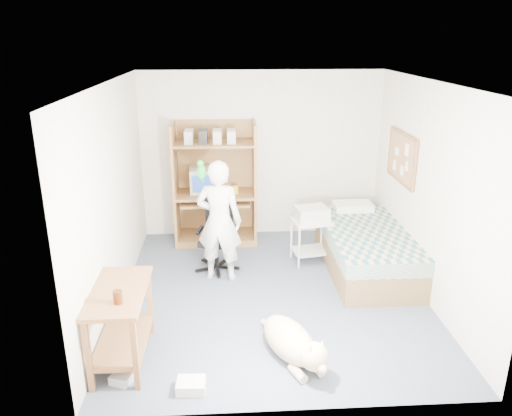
{
  "coord_description": "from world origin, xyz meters",
  "views": [
    {
      "loc": [
        -0.52,
        -5.36,
        2.99
      ],
      "look_at": [
        -0.19,
        0.16,
        1.05
      ],
      "focal_mm": 35.0,
      "sensor_mm": 36.0,
      "label": 1
    }
  ],
  "objects_px": {
    "person": "(219,221)",
    "printer_cart": "(311,234)",
    "bed": "(366,248)",
    "side_desk": "(121,314)",
    "computer_hutch": "(215,188)",
    "dog": "(293,342)",
    "office_chair": "(217,244)"
  },
  "relations": [
    {
      "from": "person",
      "to": "printer_cart",
      "type": "distance_m",
      "value": 1.36
    },
    {
      "from": "bed",
      "to": "printer_cart",
      "type": "xyz_separation_m",
      "value": [
        -0.69,
        0.27,
        0.11
      ]
    },
    {
      "from": "printer_cart",
      "to": "person",
      "type": "bearing_deg",
      "value": -171.2
    },
    {
      "from": "side_desk",
      "to": "person",
      "type": "xyz_separation_m",
      "value": [
        0.92,
        1.66,
        0.29
      ]
    },
    {
      "from": "side_desk",
      "to": "computer_hutch",
      "type": "bearing_deg",
      "value": 73.86
    },
    {
      "from": "dog",
      "to": "printer_cart",
      "type": "relative_size",
      "value": 1.79
    },
    {
      "from": "computer_hutch",
      "to": "dog",
      "type": "xyz_separation_m",
      "value": [
        0.77,
        -3.04,
        -0.63
      ]
    },
    {
      "from": "computer_hutch",
      "to": "bed",
      "type": "height_order",
      "value": "computer_hutch"
    },
    {
      "from": "side_desk",
      "to": "dog",
      "type": "distance_m",
      "value": 1.66
    },
    {
      "from": "side_desk",
      "to": "office_chair",
      "type": "height_order",
      "value": "office_chair"
    },
    {
      "from": "printer_cart",
      "to": "bed",
      "type": "bearing_deg",
      "value": -31.9
    },
    {
      "from": "dog",
      "to": "printer_cart",
      "type": "bearing_deg",
      "value": 52.52
    },
    {
      "from": "computer_hutch",
      "to": "dog",
      "type": "relative_size",
      "value": 1.65
    },
    {
      "from": "side_desk",
      "to": "printer_cart",
      "type": "height_order",
      "value": "side_desk"
    },
    {
      "from": "dog",
      "to": "printer_cart",
      "type": "distance_m",
      "value": 2.26
    },
    {
      "from": "computer_hutch",
      "to": "office_chair",
      "type": "xyz_separation_m",
      "value": [
        0.03,
        -0.98,
        -0.49
      ]
    },
    {
      "from": "computer_hutch",
      "to": "bed",
      "type": "bearing_deg",
      "value": -29.29
    },
    {
      "from": "bed",
      "to": "dog",
      "type": "distance_m",
      "value": 2.28
    },
    {
      "from": "bed",
      "to": "printer_cart",
      "type": "height_order",
      "value": "bed"
    },
    {
      "from": "office_chair",
      "to": "person",
      "type": "bearing_deg",
      "value": -70.08
    },
    {
      "from": "dog",
      "to": "office_chair",
      "type": "bearing_deg",
      "value": 86.03
    },
    {
      "from": "bed",
      "to": "printer_cart",
      "type": "distance_m",
      "value": 0.75
    },
    {
      "from": "bed",
      "to": "side_desk",
      "type": "distance_m",
      "value": 3.39
    },
    {
      "from": "bed",
      "to": "office_chair",
      "type": "height_order",
      "value": "office_chair"
    },
    {
      "from": "computer_hutch",
      "to": "printer_cart",
      "type": "distance_m",
      "value": 1.61
    },
    {
      "from": "office_chair",
      "to": "person",
      "type": "xyz_separation_m",
      "value": [
        0.04,
        -0.3,
        0.44
      ]
    },
    {
      "from": "dog",
      "to": "computer_hutch",
      "type": "bearing_deg",
      "value": 80.46
    },
    {
      "from": "computer_hutch",
      "to": "dog",
      "type": "bearing_deg",
      "value": -75.7
    },
    {
      "from": "computer_hutch",
      "to": "printer_cart",
      "type": "height_order",
      "value": "computer_hutch"
    },
    {
      "from": "person",
      "to": "printer_cart",
      "type": "bearing_deg",
      "value": -148.25
    },
    {
      "from": "computer_hutch",
      "to": "person",
      "type": "distance_m",
      "value": 1.28
    },
    {
      "from": "side_desk",
      "to": "person",
      "type": "relative_size",
      "value": 0.64
    }
  ]
}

